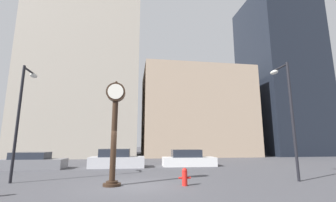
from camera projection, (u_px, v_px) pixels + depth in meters
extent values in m
plane|color=#424247|center=(132.00, 185.00, 10.37)|extent=(200.00, 200.00, 0.00)
cube|color=#ADA393|center=(88.00, 50.00, 35.58)|extent=(15.75, 12.00, 32.75)
cube|color=tan|center=(194.00, 114.00, 36.36)|extent=(16.40, 12.00, 13.24)
cube|color=black|center=(279.00, 74.00, 40.11)|extent=(10.53, 12.00, 28.06)
cylinder|color=black|center=(112.00, 185.00, 10.27)|extent=(0.82, 0.82, 0.12)
cylinder|color=black|center=(112.00, 182.00, 10.29)|extent=(0.54, 0.54, 0.10)
cylinder|color=black|center=(114.00, 140.00, 10.64)|extent=(0.27, 0.27, 3.71)
cylinder|color=black|center=(116.00, 92.00, 11.07)|extent=(0.91, 0.41, 0.91)
cylinder|color=white|center=(116.00, 91.00, 10.86)|extent=(0.75, 0.02, 0.75)
cylinder|color=white|center=(116.00, 93.00, 11.28)|extent=(0.75, 0.02, 0.75)
sphere|color=black|center=(116.00, 82.00, 11.16)|extent=(0.12, 0.12, 0.12)
cube|color=slate|center=(33.00, 164.00, 16.92)|extent=(4.67, 1.98, 0.74)
cube|color=#232833|center=(31.00, 156.00, 17.01)|extent=(2.59, 1.67, 0.51)
cube|color=#BCBCC1|center=(117.00, 162.00, 18.02)|extent=(4.36, 1.99, 0.84)
cube|color=#232833|center=(115.00, 153.00, 18.13)|extent=(2.41, 1.71, 0.62)
cube|color=silver|center=(189.00, 162.00, 19.15)|extent=(4.55, 2.00, 0.74)
cube|color=#232833|center=(186.00, 153.00, 19.26)|extent=(2.53, 1.69, 0.64)
cylinder|color=red|center=(185.00, 179.00, 10.36)|extent=(0.25, 0.25, 0.63)
sphere|color=red|center=(185.00, 170.00, 10.42)|extent=(0.23, 0.23, 0.23)
cylinder|color=red|center=(180.00, 178.00, 10.33)|extent=(0.16, 0.09, 0.09)
cylinder|color=red|center=(189.00, 178.00, 10.39)|extent=(0.16, 0.09, 0.09)
cylinder|color=black|center=(18.00, 122.00, 11.50)|extent=(0.14, 0.14, 6.03)
cylinder|color=black|center=(29.00, 71.00, 12.62)|extent=(0.11, 1.20, 0.11)
ellipsoid|color=silver|center=(34.00, 76.00, 13.18)|extent=(0.36, 0.60, 0.24)
cylinder|color=black|center=(293.00, 119.00, 12.08)|extent=(0.14, 0.14, 6.42)
cylinder|color=black|center=(280.00, 68.00, 13.23)|extent=(0.11, 1.20, 0.11)
ellipsoid|color=silver|center=(274.00, 72.00, 13.80)|extent=(0.36, 0.60, 0.24)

